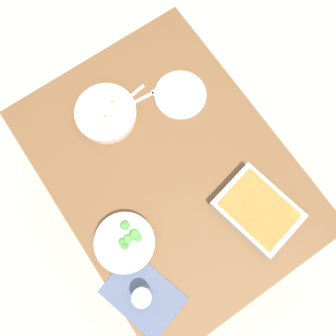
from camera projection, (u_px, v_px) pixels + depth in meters
ground_plane at (168, 195)px, 2.18m from camera, size 6.00×6.00×0.00m
dining_table at (168, 173)px, 1.55m from camera, size 1.20×0.90×0.74m
placemat at (143, 295)px, 1.35m from camera, size 0.32×0.27×0.00m
stew_bowl at (106, 113)px, 1.48m from camera, size 0.25×0.25×0.06m
broccoli_bowl at (125, 242)px, 1.36m from camera, size 0.23×0.23×0.07m
baking_dish at (258, 210)px, 1.39m from camera, size 0.34×0.28×0.06m
drink_cup at (142, 296)px, 1.31m from camera, size 0.07×0.07×0.08m
side_plate at (180, 95)px, 1.53m from camera, size 0.22×0.22×0.01m
spoon_by_stew at (124, 102)px, 1.52m from camera, size 0.04×0.18×0.01m
fork_on_table at (146, 97)px, 1.53m from camera, size 0.04×0.18×0.01m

